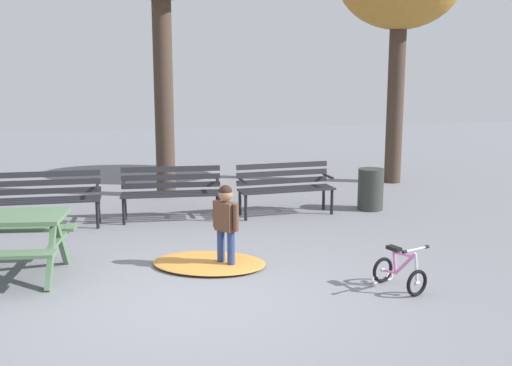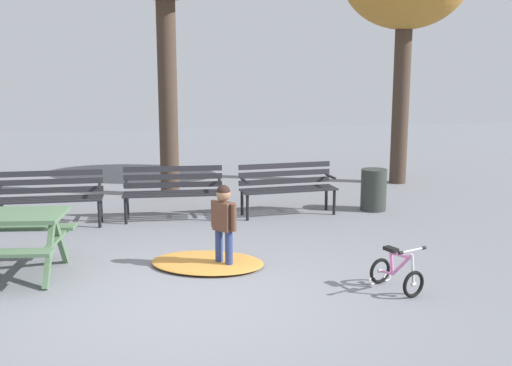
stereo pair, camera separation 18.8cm
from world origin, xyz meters
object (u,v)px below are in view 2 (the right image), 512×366
at_px(park_bench_right, 287,184).
at_px(kids_bicycle, 396,273).
at_px(child_standing, 224,220).
at_px(park_bench_far_left, 50,194).
at_px(park_bench_left, 173,188).
at_px(trash_bin, 374,190).

distance_m(park_bench_right, kids_bicycle, 3.76).
relative_size(park_bench_right, child_standing, 1.56).
bearing_deg(park_bench_right, park_bench_far_left, -179.12).
relative_size(park_bench_right, kids_bicycle, 2.59).
distance_m(park_bench_left, trash_bin, 3.43).
height_order(child_standing, kids_bicycle, child_standing).
relative_size(park_bench_left, trash_bin, 2.27).
bearing_deg(park_bench_far_left, child_standing, -47.05).
bearing_deg(trash_bin, park_bench_left, 179.77).
distance_m(park_bench_left, child_standing, 2.67).
height_order(kids_bicycle, trash_bin, trash_bin).
height_order(park_bench_right, child_standing, child_standing).
xyz_separation_m(park_bench_left, kids_bicycle, (2.24, -3.75, -0.31)).
bearing_deg(park_bench_left, child_standing, -79.99).
height_order(park_bench_left, kids_bicycle, park_bench_left).
height_order(park_bench_right, trash_bin, park_bench_right).
relative_size(child_standing, trash_bin, 1.46).
distance_m(park_bench_left, kids_bicycle, 4.38).
bearing_deg(kids_bicycle, park_bench_far_left, 138.46).
bearing_deg(child_standing, park_bench_left, 100.01).
xyz_separation_m(child_standing, kids_bicycle, (1.78, -1.13, -0.41)).
bearing_deg(child_standing, park_bench_far_left, 132.95).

